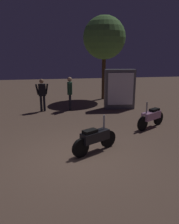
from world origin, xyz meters
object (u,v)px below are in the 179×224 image
Objects in this scene: kiosk_billboard at (120,89)px; motorcycle_pink_parked_left at (151,117)px; motorcycle_black_foreground at (95,138)px; person_bystander_far at (42,92)px; person_rider_beside at (70,90)px.

motorcycle_pink_parked_left is at bearing 100.87° from kiosk_billboard.
kiosk_billboard is (2.37, 5.17, 0.61)m from motorcycle_black_foreground.
kiosk_billboard reaches higher than person_bystander_far.
kiosk_billboard is at bearing -115.77° from motorcycle_pink_parked_left.
kiosk_billboard is at bearing -97.20° from person_bystander_far.
person_rider_beside reaches higher than motorcycle_black_foreground.
motorcycle_pink_parked_left is at bearing 5.48° from motorcycle_black_foreground.
motorcycle_black_foreground is 0.86× the size of person_rider_beside.
person_bystander_far is at bearing -172.45° from person_rider_beside.
motorcycle_pink_parked_left is 0.85× the size of person_rider_beside.
motorcycle_black_foreground is at bearing -168.05° from person_bystander_far.
motorcycle_black_foreground is at bearing 3.66° from motorcycle_pink_parked_left.
motorcycle_black_foreground is 1.02× the size of motorcycle_pink_parked_left.
person_rider_beside is 2.66m from kiosk_billboard.
person_bystander_far reaches higher than motorcycle_pink_parked_left.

